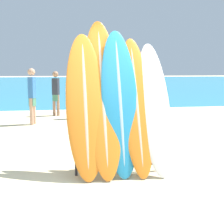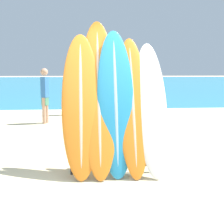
# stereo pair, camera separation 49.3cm
# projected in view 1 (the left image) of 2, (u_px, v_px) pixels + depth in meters

# --- Properties ---
(ground_plane) EXTENTS (160.00, 160.00, 0.00)m
(ground_plane) POSITION_uv_depth(u_px,v_px,m) (110.00, 192.00, 4.14)
(ground_plane) COLOR beige
(ocean_water) EXTENTS (120.00, 60.00, 0.01)m
(ocean_water) POSITION_uv_depth(u_px,v_px,m) (60.00, 82.00, 40.90)
(ocean_water) COLOR teal
(ocean_water) RESTS_ON ground_plane
(surfboard_rack) EXTENTS (1.45, 0.04, 0.84)m
(surfboard_rack) POSITION_uv_depth(u_px,v_px,m) (121.00, 145.00, 4.85)
(surfboard_rack) COLOR #28282D
(surfboard_rack) RESTS_ON ground_plane
(surfboard_slot_0) EXTENTS (0.59, 0.96, 2.20)m
(surfboard_slot_0) POSITION_uv_depth(u_px,v_px,m) (85.00, 104.00, 4.74)
(surfboard_slot_0) COLOR orange
(surfboard_slot_0) RESTS_ON ground_plane
(surfboard_slot_1) EXTENTS (0.57, 1.13, 2.43)m
(surfboard_slot_1) POSITION_uv_depth(u_px,v_px,m) (103.00, 96.00, 4.83)
(surfboard_slot_1) COLOR orange
(surfboard_slot_1) RESTS_ON ground_plane
(surfboard_slot_2) EXTENTS (0.57, 0.89, 2.26)m
(surfboard_slot_2) POSITION_uv_depth(u_px,v_px,m) (120.00, 101.00, 4.83)
(surfboard_slot_2) COLOR teal
(surfboard_slot_2) RESTS_ON ground_plane
(surfboard_slot_3) EXTENTS (0.49, 0.99, 2.14)m
(surfboard_slot_3) POSITION_uv_depth(u_px,v_px,m) (137.00, 104.00, 4.88)
(surfboard_slot_3) COLOR orange
(surfboard_slot_3) RESTS_ON ground_plane
(surfboard_slot_4) EXTENTS (0.49, 0.98, 2.06)m
(surfboard_slot_4) POSITION_uv_depth(u_px,v_px,m) (155.00, 107.00, 4.92)
(surfboard_slot_4) COLOR silver
(surfboard_slot_4) RESTS_ON ground_plane
(person_near_water) EXTENTS (0.27, 0.24, 1.56)m
(person_near_water) POSITION_uv_depth(u_px,v_px,m) (56.00, 92.00, 10.95)
(person_near_water) COLOR #A87A5B
(person_near_water) RESTS_ON ground_plane
(person_mid_beach) EXTENTS (0.21, 0.27, 1.60)m
(person_mid_beach) POSITION_uv_depth(u_px,v_px,m) (85.00, 92.00, 10.33)
(person_mid_beach) COLOR #846047
(person_mid_beach) RESTS_ON ground_plane
(person_far_left) EXTENTS (0.22, 0.28, 1.66)m
(person_far_left) POSITION_uv_depth(u_px,v_px,m) (32.00, 94.00, 9.16)
(person_far_left) COLOR tan
(person_far_left) RESTS_ON ground_plane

